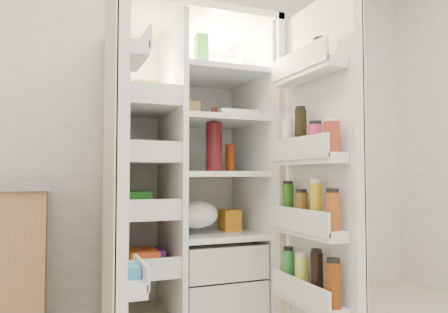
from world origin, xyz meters
name	(u,v)px	position (x,y,z in m)	size (l,w,h in m)	color
wall_back	(173,106)	(0.00, 2.00, 1.35)	(4.00, 0.02, 2.70)	white
refrigerator	(189,196)	(0.01, 1.65, 0.74)	(0.92, 0.70, 1.80)	beige
freezer_door	(116,171)	(-0.51, 1.05, 0.89)	(0.15, 0.40, 1.72)	silver
fridge_door	(319,176)	(0.47, 0.96, 0.87)	(0.17, 0.58, 1.72)	silver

